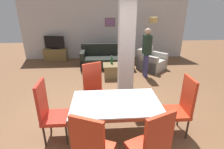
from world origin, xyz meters
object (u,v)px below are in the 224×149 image
object	(u,v)px
coffee_table	(111,71)
dining_chair_near_left	(92,149)
armchair	(151,62)
floor_lamp	(153,24)
tv_screen	(54,43)
dining_chair_far_left	(95,88)
sofa	(107,59)
dining_chair_head_left	(50,111)
bottle	(112,61)
standing_person	(147,50)
dining_table	(116,109)
dining_chair_head_right	(181,105)
tv_stand	(56,55)
dining_chair_near_right	(152,145)

from	to	relation	value
coffee_table	dining_chair_near_left	bearing A→B (deg)	-97.67
armchair	floor_lamp	xyz separation A→B (m)	(0.29, 1.13, 1.28)
coffee_table	tv_screen	size ratio (longest dim) A/B	0.64
dining_chair_far_left	coffee_table	world-z (taller)	dining_chair_far_left
sofa	coffee_table	world-z (taller)	sofa
dining_chair_near_left	dining_chair_head_left	world-z (taller)	same
bottle	dining_chair_head_left	bearing A→B (deg)	-113.45
armchair	coffee_table	size ratio (longest dim) A/B	2.15
standing_person	sofa	bearing A→B (deg)	48.69
tv_screen	standing_person	distance (m)	4.05
armchair	bottle	xyz separation A→B (m)	(-1.55, -0.59, 0.27)
dining_table	floor_lamp	size ratio (longest dim) A/B	0.86
dining_chair_head_left	dining_chair_far_left	size ratio (longest dim) A/B	1.00
dining_chair_head_right	tv_screen	bearing A→B (deg)	34.42
sofa	floor_lamp	xyz separation A→B (m)	(1.97, 0.72, 1.26)
dining_chair_head_left	tv_screen	size ratio (longest dim) A/B	1.31
dining_table	standing_person	bearing A→B (deg)	65.86
tv_stand	dining_table	bearing A→B (deg)	-66.12
dining_chair_far_left	dining_chair_head_right	bearing A→B (deg)	127.02
dining_table	sofa	size ratio (longest dim) A/B	0.78
dining_chair_near_left	bottle	world-z (taller)	dining_chair_near_left
dining_chair_near_right	dining_chair_near_left	world-z (taller)	same
armchair	bottle	bearing A→B (deg)	-22.05
coffee_table	dining_chair_head_right	bearing A→B (deg)	-69.38
dining_chair_head_left	floor_lamp	bearing A→B (deg)	146.26
armchair	dining_table	bearing A→B (deg)	21.94
dining_chair_head_left	sofa	distance (m)	4.16
dining_chair_head_right	floor_lamp	size ratio (longest dim) A/B	0.62
dining_chair_near_right	floor_lamp	xyz separation A→B (m)	(1.59, 5.62, 0.96)
dining_chair_near_right	standing_person	distance (m)	3.91
dining_chair_head_left	coffee_table	distance (m)	3.16
dining_chair_near_left	sofa	distance (m)	4.93
armchair	sofa	bearing A→B (deg)	-56.60
coffee_table	bottle	size ratio (longest dim) A/B	2.04
bottle	tv_screen	size ratio (longest dim) A/B	0.32
dining_table	tv_screen	world-z (taller)	tv_screen
dining_chair_head_left	floor_lamp	world-z (taller)	floor_lamp
tv_screen	standing_person	world-z (taller)	standing_person
dining_chair_head_right	armchair	size ratio (longest dim) A/B	0.95
dining_chair_near_left	floor_lamp	size ratio (longest dim) A/B	0.62
dining_chair_head_left	tv_stand	xyz separation A→B (m)	(-1.03, 4.95, -0.33)
sofa	armchair	world-z (taller)	sofa
dining_table	floor_lamp	distance (m)	5.19
dining_table	sofa	xyz separation A→B (m)	(0.02, 3.98, -0.28)
floor_lamp	dining_chair_head_left	bearing A→B (deg)	-123.74
sofa	tv_stand	xyz separation A→B (m)	(-2.21, 0.96, -0.03)
dining_chair_far_left	floor_lamp	world-z (taller)	floor_lamp
bottle	floor_lamp	bearing A→B (deg)	42.91
dining_table	dining_chair_near_left	bearing A→B (deg)	-113.01
dining_chair_near_right	dining_chair_head_left	xyz separation A→B (m)	(-1.55, 0.92, 0.00)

